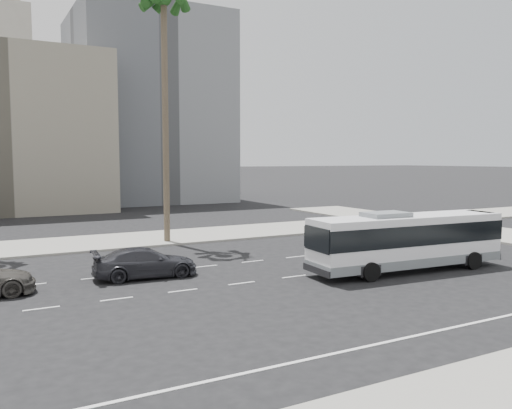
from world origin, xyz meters
TOP-DOWN VIEW (x-y plane):
  - ground at (0.00, 0.00)m, footprint 700.00×700.00m
  - sidewalk_north at (0.00, 15.50)m, footprint 120.00×7.00m
  - midrise_gray_center at (8.00, 52.00)m, footprint 20.00×20.00m
  - civic_tower at (-2.00, 250.00)m, footprint 42.00×42.00m
  - highrise_right at (45.00, 230.00)m, footprint 26.00×26.00m
  - highrise_far at (70.00, 260.00)m, footprint 22.00×22.00m
  - city_bus at (6.10, -1.65)m, footprint 11.38×3.25m
  - car_a at (-6.71, 3.49)m, footprint 2.54×5.38m
  - palm_near at (-2.22, 13.38)m, footprint 5.47×5.47m

SIDE VIEW (x-z plane):
  - ground at x=0.00m, z-range 0.00..0.00m
  - sidewalk_north at x=0.00m, z-range 0.00..0.15m
  - car_a at x=-6.71m, z-range 0.00..1.52m
  - city_bus at x=6.10m, z-range 0.08..3.31m
  - midrise_gray_center at x=8.00m, z-range 0.00..26.00m
  - palm_near at x=-2.22m, z-range 7.46..25.85m
  - highrise_far at x=70.00m, z-range 0.00..60.00m
  - highrise_right at x=45.00m, z-range 0.00..70.00m
  - civic_tower at x=-2.00m, z-range -25.67..103.33m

